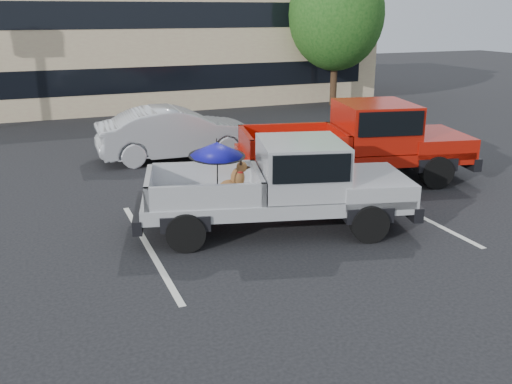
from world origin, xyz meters
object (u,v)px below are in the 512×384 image
tree_back (220,10)px  silver_sedan (177,133)px  silver_pickup (290,181)px  tree_right (336,15)px  red_pickup (367,138)px

tree_back → silver_sedan: 17.11m
tree_back → silver_pickup: tree_back is taller
tree_right → red_pickup: size_ratio=1.02×
red_pickup → silver_sedan: bearing=146.4°
tree_right → tree_back: (-3.00, 8.00, 0.20)m
tree_right → silver_sedan: tree_right is taller
tree_back → red_pickup: bearing=-97.4°
tree_back → silver_sedan: bearing=-113.5°
tree_back → red_pickup: tree_back is taller
tree_right → tree_back: size_ratio=0.95×
tree_back → red_pickup: size_ratio=1.07×
red_pickup → silver_sedan: red_pickup is taller
tree_right → tree_back: tree_back is taller
tree_back → tree_right: bearing=-69.4°
silver_pickup → tree_right: bearing=72.1°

